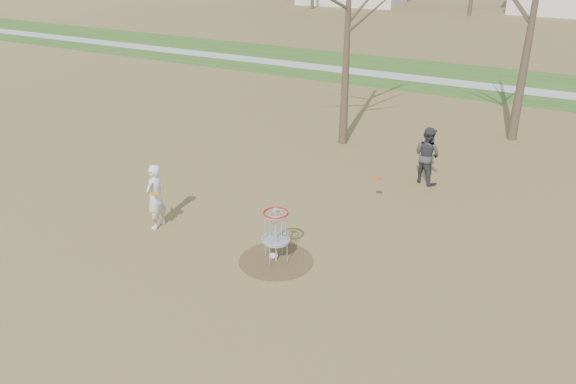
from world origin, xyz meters
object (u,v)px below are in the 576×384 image
object	(u,v)px
player_standing	(155,196)
player_throwing	(427,155)
disc_grounded	(273,256)
disc_golf_basket	(276,227)

from	to	relation	value
player_standing	player_throwing	world-z (taller)	player_throwing
player_throwing	disc_grounded	distance (m)	6.56
player_standing	disc_golf_basket	xyz separation A→B (m)	(3.63, 0.00, 0.03)
player_throwing	player_standing	bearing A→B (deg)	72.67
player_standing	player_throwing	size ratio (longest dim) A/B	0.98
player_standing	disc_golf_basket	distance (m)	3.63
player_standing	disc_golf_basket	size ratio (longest dim) A/B	1.31
player_throwing	disc_golf_basket	size ratio (longest dim) A/B	1.33
disc_grounded	disc_golf_basket	xyz separation A→B (m)	(0.16, -0.15, 0.89)
disc_grounded	disc_golf_basket	bearing A→B (deg)	-42.39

